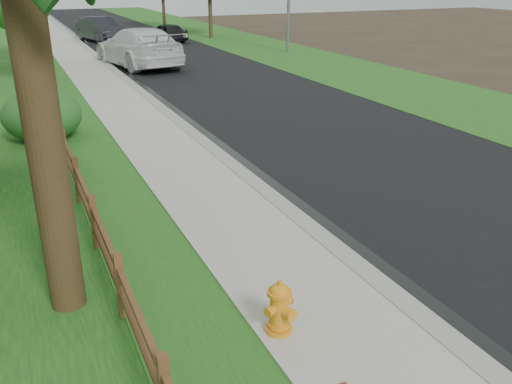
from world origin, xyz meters
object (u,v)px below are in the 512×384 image
ranch_fence (85,196)px  fire_hydrant (279,308)px  white_suv (138,47)px  dark_car_mid (167,32)px

ranch_fence → fire_hydrant: ranch_fence is taller
ranch_fence → white_suv: bearing=74.0°
white_suv → dark_car_mid: 11.38m
white_suv → dark_car_mid: (4.48, 10.46, -0.35)m
white_suv → fire_hydrant: bearing=71.8°
ranch_fence → dark_car_mid: dark_car_mid is taller
white_suv → dark_car_mid: white_suv is taller
fire_hydrant → white_suv: bearing=81.4°
fire_hydrant → dark_car_mid: bearing=76.9°
ranch_fence → dark_car_mid: 31.65m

